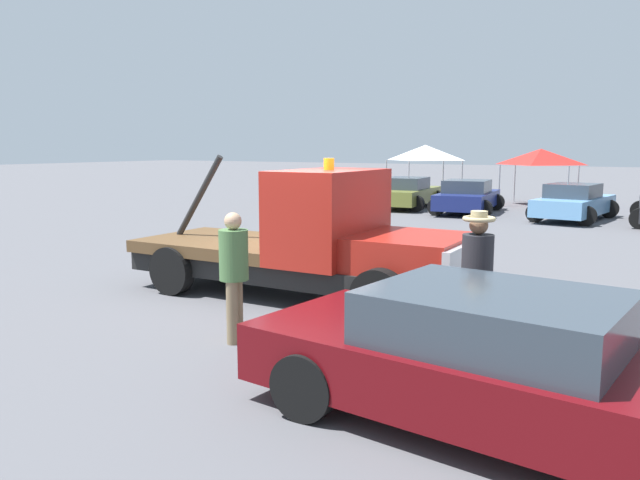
# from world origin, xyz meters

# --- Properties ---
(ground_plane) EXTENTS (160.00, 160.00, 0.00)m
(ground_plane) POSITION_xyz_m (0.00, 0.00, 0.00)
(ground_plane) COLOR #545459
(tow_truck) EXTENTS (6.25, 2.42, 2.51)m
(tow_truck) POSITION_xyz_m (0.39, 0.00, 0.96)
(tow_truck) COLOR black
(tow_truck) RESTS_ON ground
(foreground_car) EXTENTS (5.53, 2.59, 1.34)m
(foreground_car) POSITION_xyz_m (4.71, -3.61, 0.65)
(foreground_car) COLOR #5B0A0F
(foreground_car) RESTS_ON ground
(person_near_truck) EXTENTS (0.41, 0.41, 1.87)m
(person_near_truck) POSITION_xyz_m (3.72, -1.52, 1.10)
(person_near_truck) COLOR #38383D
(person_near_truck) RESTS_ON ground
(person_at_hood) EXTENTS (0.40, 0.40, 1.79)m
(person_at_hood) POSITION_xyz_m (0.72, -2.70, 1.04)
(person_at_hood) COLOR #847051
(person_at_hood) RESTS_ON ground
(parked_car_orange) EXTENTS (2.44, 4.50, 1.34)m
(parked_car_orange) POSITION_xyz_m (-8.16, 15.36, 0.65)
(parked_car_orange) COLOR orange
(parked_car_orange) RESTS_ON ground
(parked_car_olive) EXTENTS (2.71, 4.88, 1.34)m
(parked_car_olive) POSITION_xyz_m (-4.49, 16.08, 0.65)
(parked_car_olive) COLOR olive
(parked_car_olive) RESTS_ON ground
(parked_car_navy) EXTENTS (2.78, 4.70, 1.34)m
(parked_car_navy) POSITION_xyz_m (-1.57, 15.32, 0.65)
(parked_car_navy) COLOR navy
(parked_car_navy) RESTS_ON ground
(parked_car_skyblue) EXTENTS (2.78, 4.73, 1.34)m
(parked_car_skyblue) POSITION_xyz_m (2.51, 14.85, 0.65)
(parked_car_skyblue) COLOR #669ED1
(parked_car_skyblue) RESTS_ON ground
(canopy_tent_white) EXTENTS (3.04, 3.04, 2.73)m
(canopy_tent_white) POSITION_xyz_m (-5.60, 21.09, 2.34)
(canopy_tent_white) COLOR #9E9EA3
(canopy_tent_white) RESTS_ON ground
(canopy_tent_red) EXTENTS (2.96, 2.96, 2.56)m
(canopy_tent_red) POSITION_xyz_m (0.23, 20.25, 2.19)
(canopy_tent_red) COLOR #9E9EA3
(canopy_tent_red) RESTS_ON ground
(traffic_cone) EXTENTS (0.40, 0.40, 0.55)m
(traffic_cone) POSITION_xyz_m (-0.20, 4.68, 0.25)
(traffic_cone) COLOR black
(traffic_cone) RESTS_ON ground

